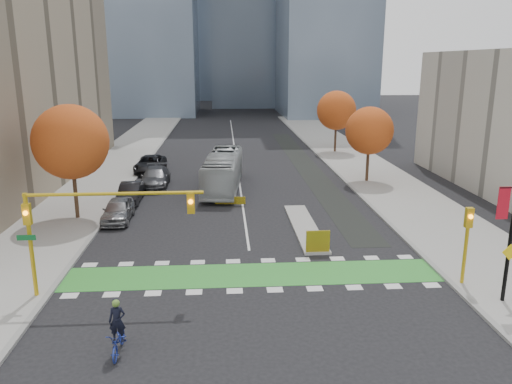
{
  "coord_description": "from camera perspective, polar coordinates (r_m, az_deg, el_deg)",
  "views": [
    {
      "loc": [
        -1.43,
        -23.04,
        10.95
      ],
      "look_at": [
        0.57,
        7.45,
        3.0
      ],
      "focal_mm": 35.0,
      "sensor_mm": 36.0,
      "label": 1
    }
  ],
  "objects": [
    {
      "name": "curb_east",
      "position": [
        45.84,
        10.79,
        0.59
      ],
      "size": [
        0.3,
        120.0,
        0.16
      ],
      "primitive_type": "cube",
      "color": "gray",
      "rests_on": "ground"
    },
    {
      "name": "cyclist",
      "position": [
        20.67,
        -15.46,
        -15.54
      ],
      "size": [
        0.7,
        1.97,
        2.27
      ],
      "rotation": [
        0.0,
        0.0,
        -0.01
      ],
      "color": "navy",
      "rests_on": "ground"
    },
    {
      "name": "traffic_signal_west",
      "position": [
        24.44,
        -19.03,
        -2.67
      ],
      "size": [
        8.53,
        0.56,
        5.2
      ],
      "color": "#BF9914",
      "rests_on": "ground"
    },
    {
      "name": "tree_east_near",
      "position": [
        47.39,
        12.83,
        6.84
      ],
      "size": [
        4.4,
        4.4,
        7.08
      ],
      "color": "#332114",
      "rests_on": "ground"
    },
    {
      "name": "parked_car_a",
      "position": [
        36.76,
        -15.5,
        -1.98
      ],
      "size": [
        1.97,
        4.75,
        1.61
      ],
      "primitive_type": "imported",
      "rotation": [
        0.0,
        0.0,
        0.02
      ],
      "color": "gray",
      "rests_on": "ground"
    },
    {
      "name": "traffic_signal_east",
      "position": [
        26.78,
        22.99,
        -4.48
      ],
      "size": [
        0.35,
        0.43,
        4.1
      ],
      "color": "#BF9914",
      "rests_on": "ground"
    },
    {
      "name": "ground",
      "position": [
        25.55,
        -0.19,
        -10.79
      ],
      "size": [
        300.0,
        300.0,
        0.0
      ],
      "primitive_type": "plane",
      "color": "black",
      "rests_on": "ground"
    },
    {
      "name": "median_island",
      "position": [
        34.26,
        5.57,
        -3.98
      ],
      "size": [
        1.6,
        10.0,
        0.16
      ],
      "primitive_type": "cube",
      "color": "gray",
      "rests_on": "ground"
    },
    {
      "name": "parked_car_d",
      "position": [
        52.55,
        -11.99,
        3.16
      ],
      "size": [
        2.86,
        6.02,
        1.66
      ],
      "primitive_type": "imported",
      "rotation": [
        0.0,
        0.0,
        -0.02
      ],
      "color": "black",
      "rests_on": "ground"
    },
    {
      "name": "bike_lane_paint",
      "position": [
        54.89,
        5.69,
        3.01
      ],
      "size": [
        2.5,
        50.0,
        0.01
      ],
      "primitive_type": "cube",
      "color": "black",
      "rests_on": "ground"
    },
    {
      "name": "sidewalk_east",
      "position": [
        46.83,
        14.94,
        0.65
      ],
      "size": [
        7.0,
        120.0,
        0.15
      ],
      "primitive_type": "cube",
      "color": "gray",
      "rests_on": "ground"
    },
    {
      "name": "hazard_board",
      "position": [
        29.57,
        7.09,
        -5.61
      ],
      "size": [
        1.4,
        0.12,
        1.3
      ],
      "primitive_type": "cube",
      "color": "yellow",
      "rests_on": "median_island"
    },
    {
      "name": "bus",
      "position": [
        44.39,
        -3.78,
        2.43
      ],
      "size": [
        3.83,
        11.92,
        3.26
      ],
      "primitive_type": "imported",
      "rotation": [
        0.0,
        0.0,
        -0.09
      ],
      "color": "#A9AEB0",
      "rests_on": "ground"
    },
    {
      "name": "curb_west",
      "position": [
        45.21,
        -14.57,
        0.18
      ],
      "size": [
        0.3,
        120.0,
        0.16
      ],
      "primitive_type": "cube",
      "color": "gray",
      "rests_on": "ground"
    },
    {
      "name": "centre_line",
      "position": [
        64.0,
        -2.43,
        4.72
      ],
      "size": [
        0.15,
        70.0,
        0.01
      ],
      "primitive_type": "cube",
      "color": "silver",
      "rests_on": "ground"
    },
    {
      "name": "tree_west",
      "position": [
        36.98,
        -20.42,
        5.38
      ],
      "size": [
        5.2,
        5.2,
        8.22
      ],
      "color": "#332114",
      "rests_on": "ground"
    },
    {
      "name": "tree_east_far",
      "position": [
        62.87,
        9.18,
        9.19
      ],
      "size": [
        4.8,
        4.8,
        7.65
      ],
      "color": "#332114",
      "rests_on": "ground"
    },
    {
      "name": "parked_car_c",
      "position": [
        46.07,
        -11.45,
        1.64
      ],
      "size": [
        2.49,
        5.97,
        1.72
      ],
      "primitive_type": "imported",
      "rotation": [
        0.0,
        0.0,
        0.01
      ],
      "color": "#46474B",
      "rests_on": "ground"
    },
    {
      "name": "bike_crossing",
      "position": [
        26.91,
        -0.39,
        -9.42
      ],
      "size": [
        20.0,
        3.0,
        0.01
      ],
      "primitive_type": "cube",
      "color": "#2E8D2E",
      "rests_on": "ground"
    },
    {
      "name": "sidewalk_west",
      "position": [
        46.0,
        -18.85,
        0.11
      ],
      "size": [
        7.0,
        120.0,
        0.15
      ],
      "primitive_type": "cube",
      "color": "gray",
      "rests_on": "ground"
    },
    {
      "name": "parked_car_b",
      "position": [
        41.5,
        -14.15,
        -0.07
      ],
      "size": [
        1.68,
        4.7,
        1.54
      ],
      "primitive_type": "imported",
      "rotation": [
        0.0,
        0.0,
        0.01
      ],
      "color": "black",
      "rests_on": "ground"
    }
  ]
}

